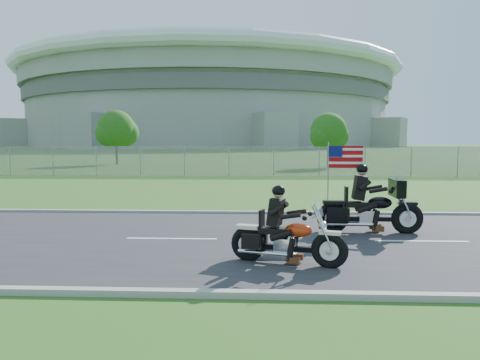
{
  "coord_description": "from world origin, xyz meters",
  "views": [
    {
      "loc": [
        0.19,
        -11.13,
        2.46
      ],
      "look_at": [
        -0.33,
        0.0,
        1.49
      ],
      "focal_mm": 35.0,
      "sensor_mm": 36.0,
      "label": 1
    }
  ],
  "objects": [
    {
      "name": "ground",
      "position": [
        0.0,
        0.0,
        0.0
      ],
      "size": [
        420.0,
        420.0,
        0.0
      ],
      "primitive_type": "plane",
      "color": "#35561A",
      "rests_on": "ground"
    },
    {
      "name": "road",
      "position": [
        0.0,
        0.0,
        0.02
      ],
      "size": [
        120.0,
        8.0,
        0.04
      ],
      "primitive_type": "cube",
      "color": "#28282B",
      "rests_on": "ground"
    },
    {
      "name": "curb_north",
      "position": [
        0.0,
        4.05,
        0.05
      ],
      "size": [
        120.0,
        0.18,
        0.12
      ],
      "primitive_type": "cube",
      "color": "#9E9B93",
      "rests_on": "ground"
    },
    {
      "name": "curb_south",
      "position": [
        0.0,
        -4.05,
        0.05
      ],
      "size": [
        120.0,
        0.18,
        0.12
      ],
      "primitive_type": "cube",
      "color": "#9E9B93",
      "rests_on": "ground"
    },
    {
      "name": "fence",
      "position": [
        -5.0,
        20.0,
        1.0
      ],
      "size": [
        60.0,
        0.03,
        2.0
      ],
      "primitive_type": "cube",
      "color": "gray",
      "rests_on": "ground"
    },
    {
      "name": "stadium",
      "position": [
        -20.0,
        170.0,
        15.58
      ],
      "size": [
        140.4,
        140.4,
        29.2
      ],
      "color": "#A3A099",
      "rests_on": "ground"
    },
    {
      "name": "tree_fence_near",
      "position": [
        6.04,
        30.04,
        2.97
      ],
      "size": [
        3.52,
        3.28,
        4.75
      ],
      "color": "#382316",
      "rests_on": "ground"
    },
    {
      "name": "tree_fence_mid",
      "position": [
        -13.95,
        34.04,
        3.3
      ],
      "size": [
        3.96,
        3.69,
        5.3
      ],
      "color": "#382316",
      "rests_on": "ground"
    },
    {
      "name": "motorcycle_lead",
      "position": [
        0.66,
        -2.13,
        0.5
      ],
      "size": [
        2.29,
        1.02,
        1.58
      ],
      "rotation": [
        0.0,
        0.0,
        -0.3
      ],
      "color": "black",
      "rests_on": "ground"
    },
    {
      "name": "motorcycle_follow",
      "position": [
        2.99,
        1.0,
        0.62
      ],
      "size": [
        2.73,
        0.9,
        2.28
      ],
      "rotation": [
        0.0,
        0.0,
        -0.02
      ],
      "color": "black",
      "rests_on": "ground"
    }
  ]
}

